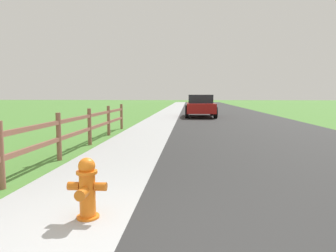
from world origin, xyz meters
name	(u,v)px	position (x,y,z in m)	size (l,w,h in m)	color
ground_plane	(181,111)	(0.00, 25.00, 0.00)	(120.00, 120.00, 0.00)	#4C8235
road_asphalt	(217,110)	(3.50, 27.00, 0.00)	(7.00, 66.00, 0.01)	#292929
curb_concrete	(152,110)	(-3.00, 27.00, 0.00)	(6.00, 66.00, 0.01)	#A3A6A7
grass_verge	(137,110)	(-4.50, 27.00, 0.01)	(5.00, 66.00, 0.00)	#4C8235
fire_hydrant	(87,188)	(-0.52, 0.76, 0.38)	(0.47, 0.40, 0.75)	orange
rail_fence	(76,128)	(-2.26, 4.98, 0.64)	(0.11, 10.82, 1.10)	brown
parked_suv_red	(200,106)	(1.48, 18.11, 0.77)	(2.09, 4.32, 1.51)	maroon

